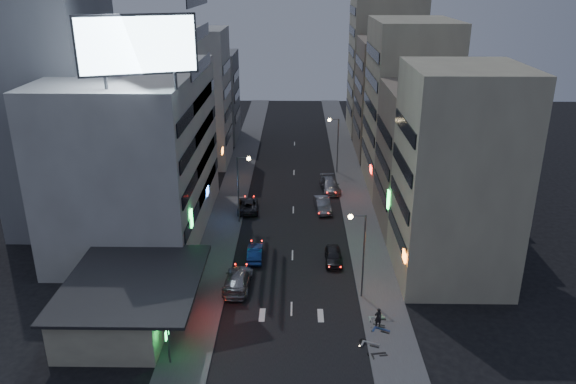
{
  "coord_description": "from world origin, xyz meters",
  "views": [
    {
      "loc": [
        0.37,
        -37.83,
        27.23
      ],
      "look_at": [
        -0.49,
        15.53,
        6.44
      ],
      "focal_mm": 35.0,
      "sensor_mm": 36.0,
      "label": 1
    }
  ],
  "objects_px": {
    "parked_car_right_mid": "(323,205)",
    "scooter_black_b": "(386,320)",
    "scooter_silver_b": "(385,310)",
    "scooter_blue": "(391,324)",
    "parked_car_right_near": "(333,256)",
    "person": "(378,317)",
    "parked_car_left": "(248,205)",
    "road_car_silver": "(238,280)",
    "parked_car_right_far": "(330,185)",
    "scooter_black_a": "(386,346)",
    "scooter_silver_a": "(381,338)",
    "road_car_blue": "(255,253)"
  },
  "relations": [
    {
      "from": "parked_car_left",
      "to": "scooter_silver_b",
      "type": "distance_m",
      "value": 26.64
    },
    {
      "from": "scooter_silver_a",
      "to": "parked_car_right_near",
      "type": "bearing_deg",
      "value": 33.32
    },
    {
      "from": "parked_car_right_far",
      "to": "scooter_silver_b",
      "type": "distance_m",
      "value": 30.01
    },
    {
      "from": "parked_car_right_near",
      "to": "parked_car_left",
      "type": "bearing_deg",
      "value": 127.11
    },
    {
      "from": "parked_car_right_near",
      "to": "parked_car_left",
      "type": "relative_size",
      "value": 0.78
    },
    {
      "from": "road_car_silver",
      "to": "scooter_black_a",
      "type": "height_order",
      "value": "road_car_silver"
    },
    {
      "from": "scooter_blue",
      "to": "scooter_black_b",
      "type": "height_order",
      "value": "scooter_blue"
    },
    {
      "from": "person",
      "to": "scooter_black_b",
      "type": "height_order",
      "value": "person"
    },
    {
      "from": "parked_car_left",
      "to": "person",
      "type": "relative_size",
      "value": 3.14
    },
    {
      "from": "parked_car_right_far",
      "to": "parked_car_left",
      "type": "bearing_deg",
      "value": -153.55
    },
    {
      "from": "parked_car_right_mid",
      "to": "scooter_black_b",
      "type": "bearing_deg",
      "value": -86.66
    },
    {
      "from": "parked_car_right_far",
      "to": "scooter_blue",
      "type": "distance_m",
      "value": 32.04
    },
    {
      "from": "parked_car_right_far",
      "to": "road_car_blue",
      "type": "distance_m",
      "value": 21.37
    },
    {
      "from": "parked_car_right_mid",
      "to": "person",
      "type": "relative_size",
      "value": 2.82
    },
    {
      "from": "scooter_black_b",
      "to": "person",
      "type": "bearing_deg",
      "value": 115.96
    },
    {
      "from": "scooter_black_a",
      "to": "person",
      "type": "bearing_deg",
      "value": -6.7
    },
    {
      "from": "road_car_blue",
      "to": "person",
      "type": "distance_m",
      "value": 16.06
    },
    {
      "from": "road_car_blue",
      "to": "scooter_blue",
      "type": "relative_size",
      "value": 2.14
    },
    {
      "from": "parked_car_right_mid",
      "to": "road_car_blue",
      "type": "height_order",
      "value": "parked_car_right_mid"
    },
    {
      "from": "parked_car_left",
      "to": "parked_car_right_far",
      "type": "distance_m",
      "value": 12.56
    },
    {
      "from": "road_car_silver",
      "to": "parked_car_left",
      "type": "bearing_deg",
      "value": -85.49
    },
    {
      "from": "parked_car_left",
      "to": "scooter_blue",
      "type": "height_order",
      "value": "parked_car_left"
    },
    {
      "from": "parked_car_left",
      "to": "road_car_silver",
      "type": "bearing_deg",
      "value": 87.4
    },
    {
      "from": "parked_car_right_far",
      "to": "scooter_silver_b",
      "type": "bearing_deg",
      "value": -91.09
    },
    {
      "from": "parked_car_right_far",
      "to": "scooter_black_a",
      "type": "distance_m",
      "value": 34.73
    },
    {
      "from": "parked_car_right_mid",
      "to": "road_car_blue",
      "type": "relative_size",
      "value": 1.12
    },
    {
      "from": "parked_car_right_far",
      "to": "scooter_blue",
      "type": "bearing_deg",
      "value": -91.13
    },
    {
      "from": "parked_car_right_near",
      "to": "person",
      "type": "bearing_deg",
      "value": -74.15
    },
    {
      "from": "parked_car_right_far",
      "to": "road_car_blue",
      "type": "xyz_separation_m",
      "value": [
        -8.71,
        -19.52,
        -0.1
      ]
    },
    {
      "from": "person",
      "to": "scooter_silver_b",
      "type": "height_order",
      "value": "person"
    },
    {
      "from": "scooter_black_a",
      "to": "scooter_black_b",
      "type": "distance_m",
      "value": 3.57
    },
    {
      "from": "scooter_black_a",
      "to": "scooter_silver_a",
      "type": "height_order",
      "value": "scooter_silver_a"
    },
    {
      "from": "scooter_blue",
      "to": "scooter_silver_b",
      "type": "xyz_separation_m",
      "value": [
        -0.18,
        2.02,
        0.01
      ]
    },
    {
      "from": "parked_car_left",
      "to": "person",
      "type": "bearing_deg",
      "value": 113.15
    },
    {
      "from": "scooter_blue",
      "to": "scooter_silver_b",
      "type": "distance_m",
      "value": 2.03
    },
    {
      "from": "scooter_black_a",
      "to": "scooter_silver_b",
      "type": "distance_m",
      "value": 4.83
    },
    {
      "from": "parked_car_right_mid",
      "to": "scooter_silver_b",
      "type": "xyz_separation_m",
      "value": [
        4.34,
        -23.06,
        -0.05
      ]
    },
    {
      "from": "road_car_blue",
      "to": "scooter_black_a",
      "type": "xyz_separation_m",
      "value": [
        11.14,
        -15.13,
        -0.04
      ]
    },
    {
      "from": "parked_car_left",
      "to": "scooter_black_b",
      "type": "xyz_separation_m",
      "value": [
        13.4,
        -24.19,
        -0.12
      ]
    },
    {
      "from": "parked_car_left",
      "to": "person",
      "type": "height_order",
      "value": "person"
    },
    {
      "from": "parked_car_right_mid",
      "to": "person",
      "type": "bearing_deg",
      "value": -88.23
    },
    {
      "from": "parked_car_right_far",
      "to": "scooter_blue",
      "type": "xyz_separation_m",
      "value": [
        3.24,
        -31.87,
        -0.08
      ]
    },
    {
      "from": "scooter_silver_a",
      "to": "scooter_blue",
      "type": "height_order",
      "value": "scooter_silver_a"
    },
    {
      "from": "scooter_black_a",
      "to": "scooter_silver_a",
      "type": "xyz_separation_m",
      "value": [
        -0.3,
        0.95,
        0.08
      ]
    },
    {
      "from": "scooter_blue",
      "to": "person",
      "type": "bearing_deg",
      "value": 82.82
    },
    {
      "from": "scooter_blue",
      "to": "parked_car_right_near",
      "type": "bearing_deg",
      "value": 43.69
    },
    {
      "from": "road_car_blue",
      "to": "scooter_silver_b",
      "type": "bearing_deg",
      "value": 137.48
    },
    {
      "from": "parked_car_right_far",
      "to": "scooter_black_a",
      "type": "xyz_separation_m",
      "value": [
        2.43,
        -34.65,
        -0.14
      ]
    },
    {
      "from": "parked_car_right_mid",
      "to": "parked_car_left",
      "type": "distance_m",
      "value": 9.2
    },
    {
      "from": "parked_car_right_mid",
      "to": "scooter_silver_b",
      "type": "distance_m",
      "value": 23.46
    }
  ]
}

